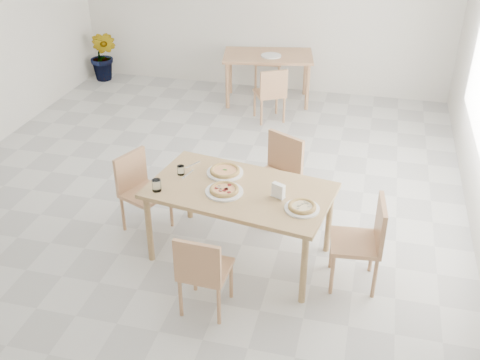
% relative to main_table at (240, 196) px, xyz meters
% --- Properties ---
extents(main_table, '(1.78, 1.18, 0.75)m').
position_rel_main_table_xyz_m(main_table, '(0.00, 0.00, 0.00)').
color(main_table, tan).
rests_on(main_table, ground).
extents(chair_south, '(0.41, 0.41, 0.79)m').
position_rel_main_table_xyz_m(chair_south, '(-0.11, -0.84, -0.22)').
color(chair_south, tan).
rests_on(chair_south, ground).
extents(chair_north, '(0.60, 0.60, 0.90)m').
position_rel_main_table_xyz_m(chair_north, '(0.21, 0.80, -0.16)').
color(chair_north, tan).
rests_on(chair_north, ground).
extents(chair_west, '(0.53, 0.53, 0.82)m').
position_rel_main_table_xyz_m(chair_west, '(-1.11, 0.24, -0.20)').
color(chair_west, tan).
rests_on(chair_west, ground).
extents(chair_east, '(0.47, 0.47, 0.86)m').
position_rel_main_table_xyz_m(chair_east, '(1.16, -0.13, -0.18)').
color(chair_east, tan).
rests_on(chair_east, ground).
extents(plate_margherita, '(0.35, 0.35, 0.02)m').
position_rel_main_table_xyz_m(plate_margherita, '(-0.21, 0.24, 0.08)').
color(plate_margherita, white).
rests_on(plate_margherita, main_table).
extents(plate_mushroom, '(0.30, 0.30, 0.02)m').
position_rel_main_table_xyz_m(plate_mushroom, '(0.60, -0.20, 0.08)').
color(plate_mushroom, white).
rests_on(plate_mushroom, main_table).
extents(plate_pepperoni, '(0.34, 0.34, 0.02)m').
position_rel_main_table_xyz_m(plate_pepperoni, '(-0.12, -0.10, 0.08)').
color(plate_pepperoni, white).
rests_on(plate_pepperoni, main_table).
extents(pizza_margherita, '(0.37, 0.37, 0.03)m').
position_rel_main_table_xyz_m(pizza_margherita, '(-0.21, 0.24, 0.10)').
color(pizza_margherita, '#E0B569').
rests_on(pizza_margherita, plate_margherita).
extents(pizza_mushroom, '(0.30, 0.30, 0.03)m').
position_rel_main_table_xyz_m(pizza_mushroom, '(0.60, -0.20, 0.11)').
color(pizza_mushroom, '#E0B569').
rests_on(pizza_mushroom, plate_mushroom).
extents(pizza_pepperoni, '(0.33, 0.33, 0.03)m').
position_rel_main_table_xyz_m(pizza_pepperoni, '(-0.12, -0.10, 0.11)').
color(pizza_pepperoni, '#E0B569').
rests_on(pizza_pepperoni, plate_pepperoni).
extents(tumbler_a, '(0.08, 0.08, 0.11)m').
position_rel_main_table_xyz_m(tumbler_a, '(-0.72, -0.21, 0.13)').
color(tumbler_a, white).
rests_on(tumbler_a, main_table).
extents(tumbler_b, '(0.07, 0.07, 0.09)m').
position_rel_main_table_xyz_m(tumbler_b, '(-0.61, 0.12, 0.12)').
color(tumbler_b, white).
rests_on(tumbler_b, main_table).
extents(napkin_holder, '(0.14, 0.11, 0.14)m').
position_rel_main_table_xyz_m(napkin_holder, '(0.37, -0.07, 0.14)').
color(napkin_holder, silver).
rests_on(napkin_holder, main_table).
extents(fork_a, '(0.11, 0.17, 0.01)m').
position_rel_main_table_xyz_m(fork_a, '(-0.56, 0.32, 0.08)').
color(fork_a, silver).
rests_on(fork_a, main_table).
extents(fork_b, '(0.06, 0.19, 0.01)m').
position_rel_main_table_xyz_m(fork_b, '(-0.54, 0.13, 0.08)').
color(fork_b, silver).
rests_on(fork_b, main_table).
extents(second_table, '(1.47, 1.01, 0.75)m').
position_rel_main_table_xyz_m(second_table, '(-0.54, 3.93, -0.02)').
color(second_table, tan).
rests_on(second_table, ground).
extents(chair_back_s, '(0.54, 0.54, 0.80)m').
position_rel_main_table_xyz_m(chair_back_s, '(-0.33, 3.17, -0.21)').
color(chair_back_s, tan).
rests_on(chair_back_s, ground).
extents(chair_back_n, '(0.47, 0.47, 0.89)m').
position_rel_main_table_xyz_m(chair_back_n, '(-0.65, 4.62, -0.16)').
color(chair_back_n, tan).
rests_on(chair_back_n, ground).
extents(plate_empty, '(0.31, 0.31, 0.02)m').
position_rel_main_table_xyz_m(plate_empty, '(-0.48, 3.86, 0.08)').
color(plate_empty, white).
rests_on(plate_empty, second_table).
extents(potted_plant, '(0.52, 0.44, 0.86)m').
position_rel_main_table_xyz_m(potted_plant, '(-3.42, 4.18, -0.25)').
color(potted_plant, '#215D1B').
rests_on(potted_plant, ground).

